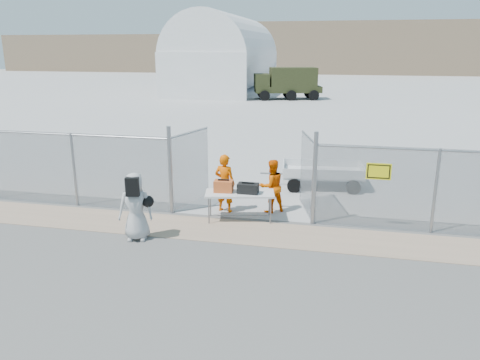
% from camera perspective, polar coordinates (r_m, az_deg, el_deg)
% --- Properties ---
extents(ground, '(160.00, 160.00, 0.00)m').
position_cam_1_polar(ground, '(11.25, -2.22, -8.13)').
color(ground, '#4B4B4B').
extents(tarmac_inside, '(160.00, 80.00, 0.01)m').
position_cam_1_polar(tarmac_inside, '(52.20, 9.68, 10.60)').
color(tarmac_inside, '#A3A3A3').
rests_on(tarmac_inside, ground).
extents(dirt_strip, '(44.00, 1.60, 0.01)m').
position_cam_1_polar(dirt_strip, '(12.14, -1.02, -6.23)').
color(dirt_strip, '#9D836B').
rests_on(dirt_strip, ground).
extents(distant_hills, '(140.00, 6.00, 9.00)m').
position_cam_1_polar(distant_hills, '(87.97, 14.52, 15.31)').
color(distant_hills, '#7F684F').
rests_on(distant_hills, ground).
extents(chain_link_fence, '(40.00, 0.20, 2.20)m').
position_cam_1_polar(chain_link_fence, '(12.71, 0.00, 0.00)').
color(chain_link_fence, gray).
rests_on(chain_link_fence, ground).
extents(quonset_hangar, '(9.00, 18.00, 8.00)m').
position_cam_1_polar(quonset_hangar, '(51.51, -1.81, 15.19)').
color(quonset_hangar, silver).
rests_on(quonset_hangar, ground).
extents(folding_table, '(1.98, 1.14, 0.79)m').
position_cam_1_polar(folding_table, '(12.79, -0.03, -3.21)').
color(folding_table, silver).
rests_on(folding_table, ground).
extents(orange_bag, '(0.53, 0.38, 0.31)m').
position_cam_1_polar(orange_bag, '(12.69, -2.02, -0.75)').
color(orange_bag, '#CB5825').
rests_on(orange_bag, folding_table).
extents(black_duffel, '(0.56, 0.33, 0.27)m').
position_cam_1_polar(black_duffel, '(12.57, 0.99, -1.02)').
color(black_duffel, black).
rests_on(black_duffel, folding_table).
extents(security_worker_left, '(0.69, 0.53, 1.69)m').
position_cam_1_polar(security_worker_left, '(13.32, -1.87, -0.40)').
color(security_worker_left, '#E65600').
rests_on(security_worker_left, ground).
extents(security_worker_right, '(0.95, 0.91, 1.54)m').
position_cam_1_polar(security_worker_right, '(13.34, 3.87, -0.74)').
color(security_worker_right, '#E65600').
rests_on(security_worker_right, ground).
extents(visitor, '(0.93, 0.71, 1.69)m').
position_cam_1_polar(visitor, '(11.66, -12.62, -3.18)').
color(visitor, '#A7A7A7').
rests_on(visitor, ground).
extents(utility_trailer, '(3.66, 2.17, 0.84)m').
position_cam_1_polar(utility_trailer, '(16.06, 10.01, 0.63)').
color(utility_trailer, silver).
rests_on(utility_trailer, ground).
extents(military_truck, '(6.34, 3.70, 2.85)m').
position_cam_1_polar(military_truck, '(43.58, 5.85, 11.62)').
color(military_truck, '#2C3117').
rests_on(military_truck, ground).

